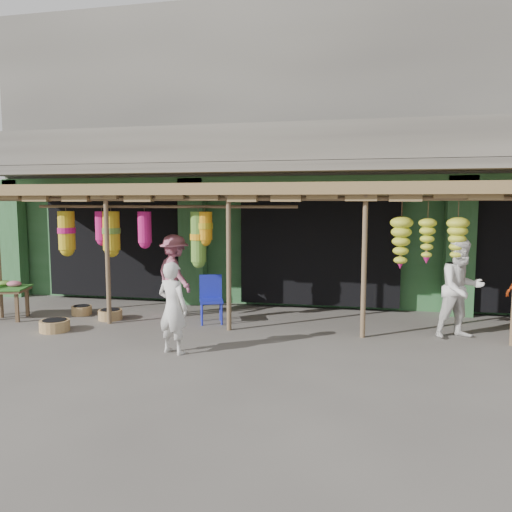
% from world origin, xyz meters
% --- Properties ---
extents(ground, '(80.00, 80.00, 0.00)m').
position_xyz_m(ground, '(0.00, 0.00, 0.00)').
color(ground, '#514C47').
rests_on(ground, ground).
extents(building, '(16.40, 6.80, 7.00)m').
position_xyz_m(building, '(-0.00, 4.87, 3.37)').
color(building, gray).
rests_on(building, ground).
extents(awning, '(14.00, 2.70, 2.79)m').
position_xyz_m(awning, '(-0.15, 0.80, 2.57)').
color(awning, brown).
rests_on(awning, ground).
extents(blue_chair, '(0.59, 0.59, 0.96)m').
position_xyz_m(blue_chair, '(-2.03, 0.36, 0.53)').
color(blue_chair, '#1A23AE').
rests_on(blue_chair, ground).
extents(basket_left, '(0.60, 0.60, 0.21)m').
position_xyz_m(basket_left, '(-4.16, 0.13, 0.10)').
color(basket_left, olive).
rests_on(basket_left, ground).
extents(basket_mid, '(0.66, 0.66, 0.21)m').
position_xyz_m(basket_mid, '(-4.72, -0.97, 0.11)').
color(basket_mid, '#A16F48').
rests_on(basket_mid, ground).
extents(basket_right, '(0.57, 0.57, 0.19)m').
position_xyz_m(basket_right, '(-4.98, 0.40, 0.10)').
color(basket_right, '#A9834F').
rests_on(basket_right, ground).
extents(person_front, '(0.63, 0.50, 1.49)m').
position_xyz_m(person_front, '(-2.00, -1.81, 0.75)').
color(person_front, silver).
rests_on(person_front, ground).
extents(person_right, '(1.08, 0.98, 1.81)m').
position_xyz_m(person_right, '(2.71, 0.14, 0.90)').
color(person_right, silver).
rests_on(person_right, ground).
extents(person_shopper, '(1.28, 1.22, 1.75)m').
position_xyz_m(person_shopper, '(-3.02, 0.88, 0.87)').
color(person_shopper, '#C16680').
rests_on(person_shopper, ground).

